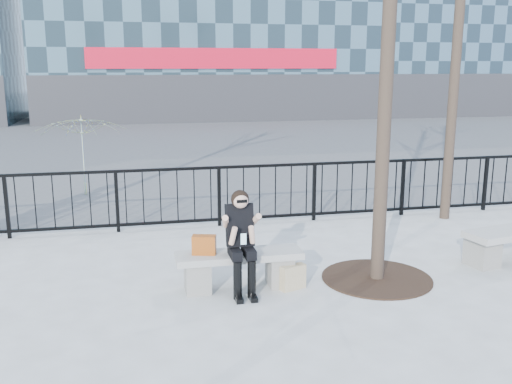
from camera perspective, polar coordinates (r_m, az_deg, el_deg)
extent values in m
plane|color=#999893|center=(7.63, -1.67, -9.52)|extent=(120.00, 120.00, 0.00)
cube|color=#474747|center=(22.17, -8.95, 5.00)|extent=(60.00, 23.00, 0.01)
cube|color=black|center=(10.19, -4.86, 2.42)|extent=(14.00, 0.05, 0.05)
cube|color=black|center=(10.40, -4.76, -2.80)|extent=(14.00, 0.05, 0.05)
cube|color=#2D2D30|center=(29.28, -3.96, 9.28)|extent=(18.00, 0.08, 2.40)
cube|color=red|center=(29.17, -4.01, 13.19)|extent=(12.60, 0.12, 1.00)
cylinder|color=black|center=(11.19, 19.57, 15.11)|extent=(0.18, 0.18, 7.00)
cylinder|color=black|center=(8.08, 11.97, -8.42)|extent=(1.50, 1.50, 0.02)
cube|color=slate|center=(7.48, -5.87, -8.40)|extent=(0.32, 0.38, 0.40)
cube|color=slate|center=(7.67, 2.40, -7.80)|extent=(0.32, 0.38, 0.40)
cube|color=gray|center=(7.47, -1.69, -6.36)|extent=(1.65, 0.46, 0.09)
cube|color=slate|center=(8.97, 21.70, -5.52)|extent=(0.35, 0.42, 0.44)
cube|color=#9A4512|center=(7.37, -5.22, -5.29)|extent=(0.33, 0.22, 0.25)
cube|color=beige|center=(7.54, 3.71, -8.50)|extent=(0.37, 0.24, 0.32)
imported|color=yellow|center=(13.21, -16.92, 3.46)|extent=(2.23, 2.26, 1.80)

